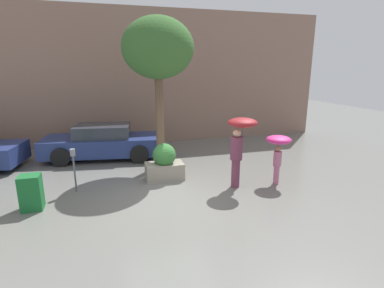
{
  "coord_description": "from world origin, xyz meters",
  "views": [
    {
      "loc": [
        -1.45,
        -7.45,
        3.48
      ],
      "look_at": [
        1.14,
        1.6,
        1.05
      ],
      "focal_mm": 28.0,
      "sensor_mm": 36.0,
      "label": 1
    }
  ],
  "objects": [
    {
      "name": "parked_car_near",
      "position": [
        -1.66,
        4.35,
        0.62
      ],
      "size": [
        4.69,
        2.37,
        1.33
      ],
      "rotation": [
        0.0,
        0.0,
        1.43
      ],
      "color": "navy",
      "rests_on": "ground"
    },
    {
      "name": "ground_plane",
      "position": [
        0.0,
        0.0,
        0.0
      ],
      "size": [
        40.0,
        40.0,
        0.0
      ],
      "primitive_type": "plane",
      "color": "slate"
    },
    {
      "name": "newspaper_box",
      "position": [
        -3.4,
        0.29,
        0.45
      ],
      "size": [
        0.5,
        0.44,
        0.9
      ],
      "color": "#19662D",
      "rests_on": "ground"
    },
    {
      "name": "planter_box",
      "position": [
        0.19,
        1.44,
        0.52
      ],
      "size": [
        1.18,
        0.73,
        1.17
      ],
      "color": "gray",
      "rests_on": "ground"
    },
    {
      "name": "street_tree",
      "position": [
        0.29,
        2.71,
        4.03
      ],
      "size": [
        2.37,
        2.37,
        5.09
      ],
      "color": "brown",
      "rests_on": "ground"
    },
    {
      "name": "building_facade",
      "position": [
        0.0,
        6.5,
        3.0
      ],
      "size": [
        18.0,
        0.3,
        6.0
      ],
      "color": "#8C6B5B",
      "rests_on": "ground"
    },
    {
      "name": "person_adult",
      "position": [
        2.18,
        0.24,
        1.51
      ],
      "size": [
        0.85,
        0.85,
        2.08
      ],
      "rotation": [
        0.0,
        0.0,
        -0.03
      ],
      "color": "brown",
      "rests_on": "ground"
    },
    {
      "name": "person_child",
      "position": [
        3.44,
        0.19,
        1.18
      ],
      "size": [
        0.75,
        0.75,
        1.48
      ],
      "rotation": [
        0.0,
        0.0,
        1.04
      ],
      "color": "#B76684",
      "rests_on": "ground"
    },
    {
      "name": "parking_meter",
      "position": [
        -2.45,
        1.18,
        0.91
      ],
      "size": [
        0.14,
        0.14,
        1.27
      ],
      "color": "#595B60",
      "rests_on": "ground"
    }
  ]
}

